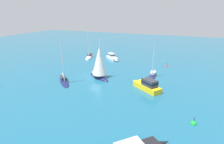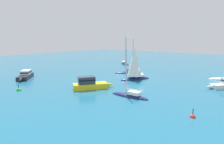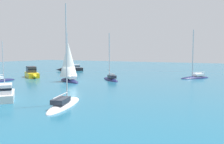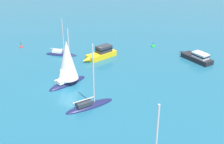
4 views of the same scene
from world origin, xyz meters
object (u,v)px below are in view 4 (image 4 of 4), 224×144
Objects in this scene: cabin_cruiser at (197,57)px; ketch_1 at (89,105)px; ketch at (67,65)px; yacht at (61,54)px; mooring_buoy at (21,47)px; powerboat_1 at (101,53)px; channel_buoy at (153,47)px.

ketch_1 is (-18.74, 13.44, -0.49)m from cabin_cruiser.
ketch reaches higher than yacht.
cabin_cruiser is at bearing 8.13° from ketch_1.
mooring_buoy is (17.39, 19.50, -0.17)m from ketch_1.
channel_buoy is (7.91, -8.23, -0.83)m from powerboat_1.
ketch_1 is (-15.55, -10.45, 0.06)m from yacht.
cabin_cruiser is 0.70× the size of ketch_1.
ketch_1 is at bearing 167.62° from channel_buoy.
channel_buoy is 25.62m from mooring_buoy.
channel_buoy is 1.03× the size of mooring_buoy.
ketch_1 is at bearing -107.78° from ketch.
ketch_1 is 1.35× the size of powerboat_1.
yacht is 5.58× the size of channel_buoy.
yacht is (10.15, 5.50, -2.85)m from ketch.
mooring_buoy is (1.36, 16.53, -0.83)m from powerboat_1.
powerboat_1 is 5.11× the size of mooring_buoy.
ketch is at bearing 23.99° from powerboat_1.
ketch_1 is (-5.40, -4.95, -2.79)m from ketch.
powerboat_1 is at bearing 133.86° from channel_buoy.
ketch is 22.84m from cabin_cruiser.
channel_buoy is (23.95, -5.26, -0.18)m from ketch_1.
yacht is (-3.19, 23.89, -0.55)m from cabin_cruiser.
channel_buoy is (8.40, -15.71, -0.12)m from yacht.
yacht is at bearing 118.12° from channel_buoy.
ketch_1 is 6.89× the size of mooring_buoy.
ketch is 11.89m from yacht.
mooring_buoy is at bearing 104.83° from channel_buoy.
ketch is at bearing 151.16° from channel_buoy.
powerboat_1 is at bearing -94.70° from mooring_buoy.
mooring_buoy is (-6.56, 24.76, 0.01)m from channel_buoy.
ketch_1 is 24.52m from channel_buoy.
yacht is 18.74m from ketch_1.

